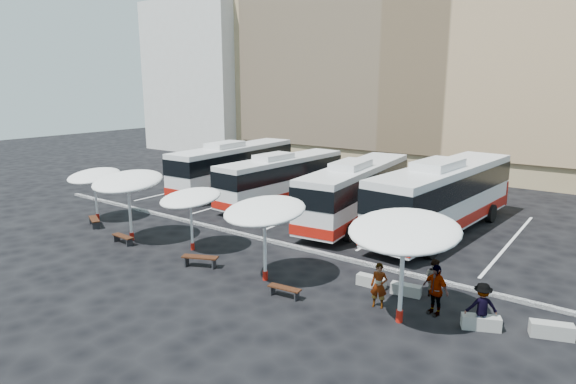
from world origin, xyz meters
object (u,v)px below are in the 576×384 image
Objects in this scene: bus_0 at (234,165)px; bus_3 at (444,195)px; conc_bench_3 at (552,330)px; sunshade_1 at (128,182)px; conc_bench_1 at (406,290)px; sunshade_2 at (190,198)px; wood_bench_1 at (123,238)px; sunshade_0 at (94,176)px; conc_bench_0 at (371,281)px; passenger_2 at (435,290)px; wood_bench_3 at (284,290)px; passenger_1 at (434,278)px; passenger_3 at (481,306)px; sunshade_3 at (265,211)px; wood_bench_0 at (94,220)px; wood_bench_2 at (200,259)px; sunshade_4 at (404,231)px; bus_2 at (357,189)px; conc_bench_2 at (481,322)px; bus_1 at (282,177)px; passenger_0 at (379,285)px.

bus_3 is (17.00, -1.28, 0.18)m from bus_0.
sunshade_1 is at bearing -174.58° from conc_bench_3.
conc_bench_1 is at bearing -31.62° from bus_0.
wood_bench_1 is (-3.66, -1.51, -2.36)m from sunshade_2.
conc_bench_0 is (18.33, 0.83, -2.52)m from sunshade_0.
wood_bench_3 is at bearing -137.37° from passenger_2.
sunshade_1 is 3.94m from sunshade_2.
passenger_1 is (0.92, 0.50, 0.55)m from conc_bench_1.
passenger_1 is (20.75, 1.40, -1.97)m from sunshade_0.
passenger_2 is 1.13× the size of passenger_3.
sunshade_3 is 5.32m from conc_bench_0.
wood_bench_0 is (-3.93, 0.28, -2.85)m from sunshade_1.
wood_bench_2 is 14.28m from conc_bench_3.
bus_0 is at bearing 84.09° from sunshade_0.
sunshade_4 is 2.64× the size of passenger_1.
bus_2 is 12.47m from passenger_2.
conc_bench_0 is at bearing 167.78° from conc_bench_2.
wood_bench_2 is (-9.54, -0.48, -2.98)m from sunshade_4.
bus_1 is 15.66m from wood_bench_3.
bus_2 is (11.91, -2.07, -0.04)m from bus_0.
wood_bench_0 is at bearing -177.90° from conc_bench_2.
conc_bench_3 is (2.05, 0.81, 0.01)m from conc_bench_2.
conc_bench_1 is at bearing 5.76° from wood_bench_0.
wood_bench_3 is at bearing -81.23° from bus_2.
sunshade_4 is at bearing -0.34° from sunshade_1.
conc_bench_2 is (8.65, 1.06, -2.83)m from sunshade_3.
bus_1 is 6.58× the size of passenger_0.
wood_bench_3 is at bearing -170.20° from sunshade_4.
sunshade_3 is 2.24× the size of passenger_0.
sunshade_3 is 3.03× the size of conc_bench_2.
sunshade_4 is 3.70m from passenger_3.
wood_bench_2 reaches higher than conc_bench_0.
sunshade_3 is (14.35, -1.24, 0.32)m from sunshade_0.
passenger_3 is (8.61, 1.06, -2.23)m from sunshade_3.
bus_2 is 7.10× the size of passenger_0.
sunshade_4 is (7.44, -10.63, 1.42)m from bus_2.
passenger_1 is at bearing 169.80° from conc_bench_3.
conc_bench_2 reaches higher than conc_bench_1.
passenger_0 is at bearing 2.19° from sunshade_1.
conc_bench_2 is at bearing 6.97° from sunshade_3.
sunshade_1 is 4.87m from wood_bench_0.
wood_bench_1 is at bearing -152.22° from passenger_2.
bus_3 is at bearing 71.29° from sunshade_3.
sunshade_4 is at bearing 2.11° from wood_bench_1.
bus_3 is 14.01m from wood_bench_2.
conc_bench_2 is 3.68m from passenger_0.
sunshade_2 is at bearing 162.63° from passenger_0.
conc_bench_1 is 1.79m from passenger_0.
passenger_0 is at bearing -23.57° from passenger_3.
wood_bench_3 is 0.83× the size of passenger_3.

